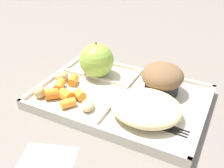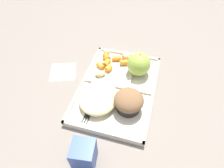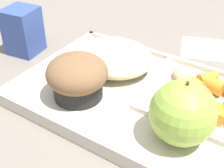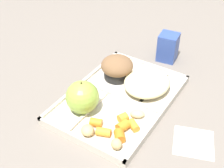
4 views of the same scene
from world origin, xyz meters
name	(u,v)px [view 1 (image 1 of 4)]	position (x,y,z in m)	size (l,w,h in m)	color
ground	(121,101)	(0.00, 0.00, 0.00)	(6.00, 6.00, 0.00)	slate
lunch_tray	(120,98)	(0.00, 0.00, 0.01)	(0.37, 0.25, 0.02)	beige
green_apple	(97,60)	(-0.09, 0.05, 0.06)	(0.08, 0.08, 0.09)	#93B742
bran_muffin	(162,79)	(0.07, 0.05, 0.05)	(0.09, 0.09, 0.07)	black
carrot_slice_near_corner	(80,95)	(-0.07, -0.05, 0.03)	(0.02, 0.02, 0.02)	orange
carrot_slice_edge	(52,94)	(-0.13, -0.08, 0.03)	(0.02, 0.02, 0.03)	orange
carrot_slice_tilted	(59,85)	(-0.14, -0.04, 0.02)	(0.02, 0.02, 0.03)	orange
carrot_slice_large	(66,95)	(-0.10, -0.07, 0.03)	(0.02, 0.02, 0.03)	orange
carrot_slice_back	(68,103)	(-0.08, -0.09, 0.02)	(0.02, 0.02, 0.03)	orange
carrot_slice_diagonal	(73,80)	(-0.12, -0.01, 0.03)	(0.02, 0.02, 0.03)	orange
potato_chunk_large	(40,92)	(-0.15, -0.09, 0.03)	(0.02, 0.03, 0.03)	tan
potato_chunk_golden	(87,105)	(-0.04, -0.08, 0.02)	(0.04, 0.03, 0.02)	tan
potato_chunk_wedge	(62,76)	(-0.16, -0.01, 0.03)	(0.03, 0.03, 0.03)	tan
egg_noodle_pile	(146,107)	(0.07, -0.04, 0.04)	(0.14, 0.12, 0.04)	beige
meatball_center	(129,113)	(0.05, -0.07, 0.03)	(0.03, 0.03, 0.03)	brown
meatball_side	(164,113)	(0.11, -0.04, 0.03)	(0.03, 0.03, 0.03)	#755B4C
meatball_front	(148,108)	(0.08, -0.04, 0.03)	(0.03, 0.03, 0.03)	brown
meatball_back	(147,108)	(0.08, -0.04, 0.03)	(0.04, 0.04, 0.04)	#755B4C
plastic_fork	(156,124)	(0.10, -0.06, 0.02)	(0.15, 0.02, 0.00)	black
paper_napkin	(45,165)	(-0.03, -0.22, 0.00)	(0.09, 0.09, 0.00)	white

